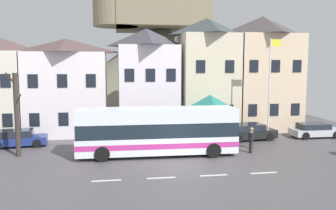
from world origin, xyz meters
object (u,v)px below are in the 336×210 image
object	(u,v)px
townhouse_02	(147,80)
transit_bus	(157,132)
townhouse_03	(207,75)
public_bench	(198,129)
townhouse_01	(67,87)
bare_tree_01	(17,113)
parked_car_02	(315,130)
parked_car_01	(249,132)
flagpole	(270,83)
hilltop_castle	(159,59)
pedestrian_00	(252,136)
townhouse_04	(261,73)
parked_car_00	(18,138)
pedestrian_01	(251,141)
bus_shelter	(210,103)

from	to	relation	value
townhouse_02	transit_bus	distance (m)	10.16
townhouse_03	public_bench	bearing A→B (deg)	-119.47
townhouse_01	bare_tree_01	world-z (taller)	townhouse_01
townhouse_02	parked_car_02	size ratio (longest dim) A/B	2.29
transit_bus	parked_car_01	xyz separation A→B (m)	(8.17, 3.82, -0.99)
transit_bus	bare_tree_01	size ratio (longest dim) A/B	1.89
townhouse_01	parked_car_02	world-z (taller)	townhouse_01
flagpole	bare_tree_01	distance (m)	19.23
parked_car_01	hilltop_castle	bearing A→B (deg)	93.13
pedestrian_00	townhouse_02	bearing A→B (deg)	129.16
townhouse_03	townhouse_04	xyz separation A→B (m)	(5.61, 0.17, 0.15)
parked_car_01	bare_tree_01	xyz separation A→B (m)	(-17.63, -2.69, 2.30)
townhouse_01	parked_car_01	xyz separation A→B (m)	(15.30, -5.09, -3.61)
townhouse_04	parked_car_02	bearing A→B (deg)	-62.50
public_bench	bare_tree_01	size ratio (longest dim) A/B	0.28
transit_bus	flagpole	distance (m)	10.54
parked_car_00	pedestrian_01	bearing A→B (deg)	-21.73
parked_car_01	bare_tree_01	bearing A→B (deg)	-177.98
townhouse_01	townhouse_04	distance (m)	18.66
bus_shelter	pedestrian_00	size ratio (longest dim) A/B	2.39
parked_car_00	parked_car_01	size ratio (longest dim) A/B	0.96
parked_car_00	parked_car_02	bearing A→B (deg)	-7.33
hilltop_castle	public_bench	size ratio (longest dim) A/B	21.01
townhouse_01	flagpole	size ratio (longest dim) A/B	1.03
public_bench	parked_car_01	bearing A→B (deg)	-36.79
bus_shelter	parked_car_00	world-z (taller)	bus_shelter
hilltop_castle	bare_tree_01	distance (m)	31.48
bare_tree_01	public_bench	bearing A→B (deg)	21.42
townhouse_04	bare_tree_01	size ratio (longest dim) A/B	1.89
townhouse_04	parked_car_00	xyz separation A→B (m)	(-21.78, -5.06, -4.84)
bus_shelter	parked_car_02	size ratio (longest dim) A/B	0.90
bus_shelter	flagpole	bearing A→B (deg)	-15.26
hilltop_castle	parked_car_00	distance (m)	29.57
parked_car_02	flagpole	xyz separation A→B (m)	(-4.66, -0.85, 4.15)
townhouse_01	pedestrian_01	world-z (taller)	townhouse_01
transit_bus	bare_tree_01	bearing A→B (deg)	174.06
parked_car_02	public_bench	xyz separation A→B (m)	(-9.78, 2.64, -0.13)
parked_car_02	pedestrian_00	distance (m)	7.62
pedestrian_01	public_bench	world-z (taller)	pedestrian_01
hilltop_castle	flagpole	distance (m)	27.03
townhouse_01	flagpole	bearing A→B (deg)	-19.17
townhouse_02	hilltop_castle	world-z (taller)	hilltop_castle
townhouse_03	hilltop_castle	distance (m)	20.50
townhouse_03	parked_car_00	distance (m)	17.53
transit_bus	parked_car_02	distance (m)	14.82
townhouse_01	bare_tree_01	distance (m)	8.23
townhouse_04	bus_shelter	size ratio (longest dim) A/B	2.89
townhouse_03	pedestrian_01	size ratio (longest dim) A/B	6.65
hilltop_castle	public_bench	xyz separation A→B (m)	(0.70, -22.81, -6.63)
townhouse_02	hilltop_castle	size ratio (longest dim) A/B	0.28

